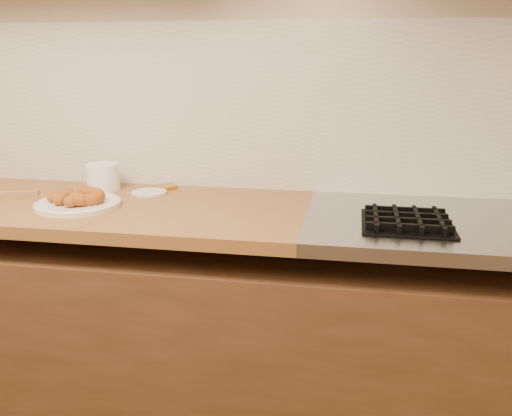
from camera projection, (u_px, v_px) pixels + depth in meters
name	position (u px, v px, depth m)	size (l,w,h in m)	color
wall_back	(181.00, 65.00, 1.98)	(4.00, 0.02, 2.70)	#C6B494
base_cabinet	(164.00, 343.00, 1.94)	(3.60, 0.60, 0.77)	brown
backsplash	(182.00, 106.00, 2.01)	(3.60, 0.02, 0.60)	beige
donut_plate	(78.00, 204.00, 1.78)	(0.28, 0.28, 0.02)	silver
ring_donut	(87.00, 197.00, 1.77)	(0.12, 0.12, 0.04)	#9B5D20
fried_dough_chunks	(70.00, 197.00, 1.77)	(0.18, 0.18, 0.04)	#9B5D20
plastic_tub	(103.00, 177.00, 1.99)	(0.12, 0.12, 0.10)	white
tub_lid	(149.00, 192.00, 1.96)	(0.13, 0.13, 0.01)	silver
brass_jar_lid	(168.00, 187.00, 2.03)	(0.08, 0.08, 0.01)	gold
wooden_utensil	(10.00, 194.00, 1.93)	(0.19, 0.02, 0.02)	#926743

